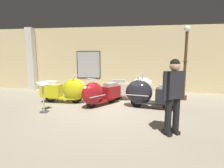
{
  "coord_description": "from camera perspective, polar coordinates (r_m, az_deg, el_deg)",
  "views": [
    {
      "loc": [
        0.91,
        -5.64,
        1.73
      ],
      "look_at": [
        -0.01,
        0.95,
        0.73
      ],
      "focal_mm": 28.07,
      "sensor_mm": 36.0,
      "label": 1
    }
  ],
  "objects": [
    {
      "name": "visitor_0",
      "position": [
        4.08,
        19.36,
        -2.4
      ],
      "size": [
        0.51,
        0.4,
        1.71
      ],
      "rotation": [
        0.0,
        0.0,
        2.1
      ],
      "color": "black",
      "rests_on": "ground"
    },
    {
      "name": "scooter_1",
      "position": [
        6.27,
        -4.4,
        -3.07
      ],
      "size": [
        1.37,
        1.64,
        1.03
      ],
      "rotation": [
        0.0,
        0.0,
        -2.19
      ],
      "color": "black",
      "rests_on": "ground"
    },
    {
      "name": "showroom_back_wall",
      "position": [
        9.19,
        1.18,
        7.99
      ],
      "size": [
        18.0,
        0.63,
        3.28
      ],
      "color": "#CCB784",
      "rests_on": "ground"
    },
    {
      "name": "lamppost",
      "position": [
        7.72,
        22.73,
        6.07
      ],
      "size": [
        0.28,
        0.28,
        2.98
      ],
      "color": "#472D19",
      "rests_on": "ground"
    },
    {
      "name": "ground_plane",
      "position": [
        5.96,
        -1.2,
        -8.3
      ],
      "size": [
        60.0,
        60.0,
        0.0
      ],
      "primitive_type": "plane",
      "color": "gray"
    },
    {
      "name": "info_stanchion",
      "position": [
        6.0,
        -21.41,
        -4.8
      ],
      "size": [
        0.34,
        0.38,
        0.98
      ],
      "color": "#333338",
      "rests_on": "ground"
    },
    {
      "name": "scooter_3",
      "position": [
        6.15,
        11.39,
        -3.12
      ],
      "size": [
        1.87,
        0.84,
        1.1
      ],
      "rotation": [
        0.0,
        0.0,
        2.95
      ],
      "color": "black",
      "rests_on": "ground"
    },
    {
      "name": "scooter_2",
      "position": [
        7.24,
        7.43,
        -1.32
      ],
      "size": [
        1.81,
        0.61,
        1.09
      ],
      "rotation": [
        0.0,
        0.0,
        0.04
      ],
      "color": "black",
      "rests_on": "ground"
    },
    {
      "name": "scooter_0",
      "position": [
        6.92,
        -14.33,
        -1.97
      ],
      "size": [
        1.8,
        0.6,
        1.09
      ],
      "rotation": [
        0.0,
        0.0,
        -0.03
      ],
      "color": "black",
      "rests_on": "ground"
    }
  ]
}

